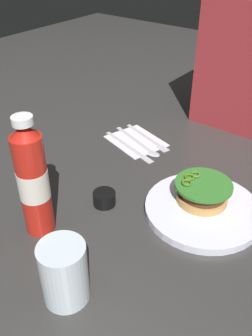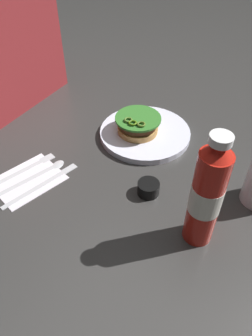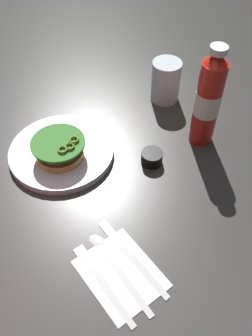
{
  "view_description": "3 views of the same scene",
  "coord_description": "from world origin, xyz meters",
  "px_view_note": "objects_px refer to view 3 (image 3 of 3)",
  "views": [
    {
      "loc": [
        0.28,
        -0.5,
        0.53
      ],
      "look_at": [
        -0.14,
        0.04,
        0.07
      ],
      "focal_mm": 39.01,
      "sensor_mm": 36.0,
      "label": 1
    },
    {
      "loc": [
        -0.61,
        -0.23,
        0.55
      ],
      "look_at": [
        -0.16,
        0.02,
        0.07
      ],
      "focal_mm": 34.05,
      "sensor_mm": 36.0,
      "label": 2
    },
    {
      "loc": [
        -0.44,
        0.48,
        0.64
      ],
      "look_at": [
        -0.14,
        0.07,
        0.06
      ],
      "focal_mm": 38.69,
      "sensor_mm": 36.0,
      "label": 3
    }
  ],
  "objects_px": {
    "burger_sandwich": "(59,149)",
    "spoon_utensil": "(112,260)",
    "dinner_plate": "(62,152)",
    "condiment_cup": "(152,157)",
    "ketchup_bottle": "(208,100)",
    "butter_knife": "(128,252)",
    "water_glass": "(166,81)",
    "napkin": "(121,273)",
    "fork_utensil": "(99,276)"
  },
  "relations": [
    {
      "from": "water_glass",
      "to": "butter_knife",
      "type": "bearing_deg",
      "value": 113.93
    },
    {
      "from": "dinner_plate",
      "to": "butter_knife",
      "type": "bearing_deg",
      "value": 157.09
    },
    {
      "from": "burger_sandwich",
      "to": "spoon_utensil",
      "type": "bearing_deg",
      "value": 151.99
    },
    {
      "from": "ketchup_bottle",
      "to": "condiment_cup",
      "type": "relative_size",
      "value": 5.03
    },
    {
      "from": "burger_sandwich",
      "to": "napkin",
      "type": "height_order",
      "value": "burger_sandwich"
    },
    {
      "from": "dinner_plate",
      "to": "fork_utensil",
      "type": "xyz_separation_m",
      "value": [
        -0.27,
        0.19,
        -0.0
      ]
    },
    {
      "from": "condiment_cup",
      "to": "butter_knife",
      "type": "xyz_separation_m",
      "value": [
        -0.09,
        0.23,
        -0.01
      ]
    },
    {
      "from": "dinner_plate",
      "to": "fork_utensil",
      "type": "distance_m",
      "value": 0.33
    },
    {
      "from": "fork_utensil",
      "to": "napkin",
      "type": "bearing_deg",
      "value": -133.61
    },
    {
      "from": "dinner_plate",
      "to": "condiment_cup",
      "type": "relative_size",
      "value": 4.94
    },
    {
      "from": "napkin",
      "to": "fork_utensil",
      "type": "bearing_deg",
      "value": 46.39
    },
    {
      "from": "water_glass",
      "to": "napkin",
      "type": "height_order",
      "value": "water_glass"
    },
    {
      "from": "ketchup_bottle",
      "to": "burger_sandwich",
      "type": "bearing_deg",
      "value": 48.71
    },
    {
      "from": "water_glass",
      "to": "butter_knife",
      "type": "xyz_separation_m",
      "value": [
        -0.2,
        0.45,
        -0.05
      ]
    },
    {
      "from": "water_glass",
      "to": "napkin",
      "type": "xyz_separation_m",
      "value": [
        -0.22,
        0.5,
        -0.06
      ]
    },
    {
      "from": "ketchup_bottle",
      "to": "condiment_cup",
      "type": "bearing_deg",
      "value": 68.6
    },
    {
      "from": "napkin",
      "to": "spoon_utensil",
      "type": "height_order",
      "value": "spoon_utensil"
    },
    {
      "from": "burger_sandwich",
      "to": "spoon_utensil",
      "type": "xyz_separation_m",
      "value": [
        -0.26,
        0.14,
        -0.04
      ]
    },
    {
      "from": "water_glass",
      "to": "condiment_cup",
      "type": "height_order",
      "value": "water_glass"
    },
    {
      "from": "ketchup_bottle",
      "to": "napkin",
      "type": "height_order",
      "value": "ketchup_bottle"
    },
    {
      "from": "water_glass",
      "to": "butter_knife",
      "type": "distance_m",
      "value": 0.5
    },
    {
      "from": "condiment_cup",
      "to": "butter_knife",
      "type": "distance_m",
      "value": 0.25
    },
    {
      "from": "ketchup_bottle",
      "to": "water_glass",
      "type": "bearing_deg",
      "value": -27.89
    },
    {
      "from": "condiment_cup",
      "to": "water_glass",
      "type": "bearing_deg",
      "value": -64.76
    },
    {
      "from": "butter_knife",
      "to": "condiment_cup",
      "type": "bearing_deg",
      "value": -67.39
    },
    {
      "from": "dinner_plate",
      "to": "condiment_cup",
      "type": "bearing_deg",
      "value": -150.56
    },
    {
      "from": "ketchup_bottle",
      "to": "butter_knife",
      "type": "xyz_separation_m",
      "value": [
        -0.04,
        0.37,
        -0.12
      ]
    },
    {
      "from": "dinner_plate",
      "to": "spoon_utensil",
      "type": "height_order",
      "value": "dinner_plate"
    },
    {
      "from": "ketchup_bottle",
      "to": "condiment_cup",
      "type": "height_order",
      "value": "ketchup_bottle"
    },
    {
      "from": "dinner_plate",
      "to": "water_glass",
      "type": "relative_size",
      "value": 2.2
    },
    {
      "from": "spoon_utensil",
      "to": "fork_utensil",
      "type": "distance_m",
      "value": 0.04
    },
    {
      "from": "burger_sandwich",
      "to": "water_glass",
      "type": "bearing_deg",
      "value": -101.48
    },
    {
      "from": "burger_sandwich",
      "to": "butter_knife",
      "type": "bearing_deg",
      "value": 159.09
    },
    {
      "from": "spoon_utensil",
      "to": "fork_utensil",
      "type": "relative_size",
      "value": 1.04
    },
    {
      "from": "dinner_plate",
      "to": "condiment_cup",
      "type": "xyz_separation_m",
      "value": [
        -0.19,
        -0.11,
        0.01
      ]
    },
    {
      "from": "butter_knife",
      "to": "dinner_plate",
      "type": "bearing_deg",
      "value": -22.91
    },
    {
      "from": "dinner_plate",
      "to": "butter_knife",
      "type": "relative_size",
      "value": 1.25
    },
    {
      "from": "burger_sandwich",
      "to": "butter_knife",
      "type": "xyz_separation_m",
      "value": [
        -0.27,
        0.1,
        -0.04
      ]
    },
    {
      "from": "ketchup_bottle",
      "to": "spoon_utensil",
      "type": "relative_size",
      "value": 1.33
    },
    {
      "from": "water_glass",
      "to": "condiment_cup",
      "type": "distance_m",
      "value": 0.25
    },
    {
      "from": "condiment_cup",
      "to": "butter_knife",
      "type": "height_order",
      "value": "condiment_cup"
    },
    {
      "from": "condiment_cup",
      "to": "napkin",
      "type": "bearing_deg",
      "value": 111.95
    },
    {
      "from": "ketchup_bottle",
      "to": "fork_utensil",
      "type": "relative_size",
      "value": 1.39
    },
    {
      "from": "dinner_plate",
      "to": "napkin",
      "type": "xyz_separation_m",
      "value": [
        -0.3,
        0.16,
        -0.01
      ]
    },
    {
      "from": "spoon_utensil",
      "to": "burger_sandwich",
      "type": "bearing_deg",
      "value": -28.01
    },
    {
      "from": "napkin",
      "to": "condiment_cup",
      "type": "bearing_deg",
      "value": -68.05
    },
    {
      "from": "butter_knife",
      "to": "spoon_utensil",
      "type": "bearing_deg",
      "value": 66.9
    },
    {
      "from": "ketchup_bottle",
      "to": "napkin",
      "type": "bearing_deg",
      "value": 97.55
    },
    {
      "from": "dinner_plate",
      "to": "burger_sandwich",
      "type": "distance_m",
      "value": 0.04
    },
    {
      "from": "dinner_plate",
      "to": "napkin",
      "type": "relative_size",
      "value": 1.63
    }
  ]
}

